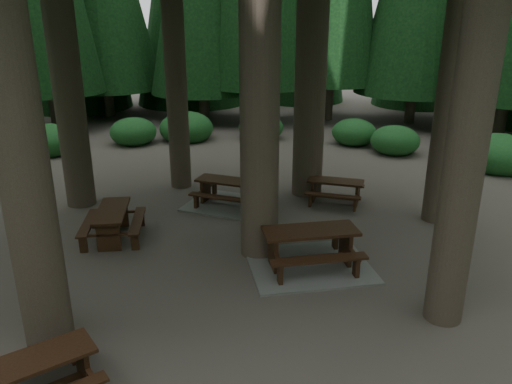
{
  "coord_description": "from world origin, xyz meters",
  "views": [
    {
      "loc": [
        0.39,
        -10.11,
        5.17
      ],
      "look_at": [
        0.76,
        1.24,
        1.1
      ],
      "focal_mm": 35.0,
      "sensor_mm": 36.0,
      "label": 1
    }
  ],
  "objects_px": {
    "picnic_table_c": "(228,197)",
    "picnic_table_d": "(335,188)",
    "picnic_table_a": "(310,253)",
    "picnic_table_b": "(113,219)",
    "picnic_table_e": "(34,374)"
  },
  "relations": [
    {
      "from": "picnic_table_b",
      "to": "picnic_table_e",
      "type": "relative_size",
      "value": 0.87
    },
    {
      "from": "picnic_table_e",
      "to": "picnic_table_d",
      "type": "bearing_deg",
      "value": 19.72
    },
    {
      "from": "picnic_table_a",
      "to": "picnic_table_d",
      "type": "distance_m",
      "value": 4.05
    },
    {
      "from": "picnic_table_a",
      "to": "picnic_table_e",
      "type": "height_order",
      "value": "picnic_table_a"
    },
    {
      "from": "picnic_table_d",
      "to": "picnic_table_e",
      "type": "relative_size",
      "value": 0.89
    },
    {
      "from": "picnic_table_b",
      "to": "picnic_table_e",
      "type": "height_order",
      "value": "picnic_table_b"
    },
    {
      "from": "picnic_table_c",
      "to": "picnic_table_e",
      "type": "relative_size",
      "value": 1.33
    },
    {
      "from": "picnic_table_c",
      "to": "picnic_table_b",
      "type": "bearing_deg",
      "value": -119.47
    },
    {
      "from": "picnic_table_c",
      "to": "picnic_table_d",
      "type": "height_order",
      "value": "picnic_table_c"
    },
    {
      "from": "picnic_table_b",
      "to": "picnic_table_c",
      "type": "height_order",
      "value": "picnic_table_c"
    },
    {
      "from": "picnic_table_c",
      "to": "picnic_table_e",
      "type": "height_order",
      "value": "picnic_table_c"
    },
    {
      "from": "picnic_table_b",
      "to": "picnic_table_e",
      "type": "bearing_deg",
      "value": 177.39
    },
    {
      "from": "picnic_table_b",
      "to": "picnic_table_d",
      "type": "xyz_separation_m",
      "value": [
        5.82,
        2.27,
        -0.05
      ]
    },
    {
      "from": "picnic_table_e",
      "to": "picnic_table_c",
      "type": "bearing_deg",
      "value": 37.3
    },
    {
      "from": "picnic_table_a",
      "to": "picnic_table_b",
      "type": "height_order",
      "value": "picnic_table_a"
    }
  ]
}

